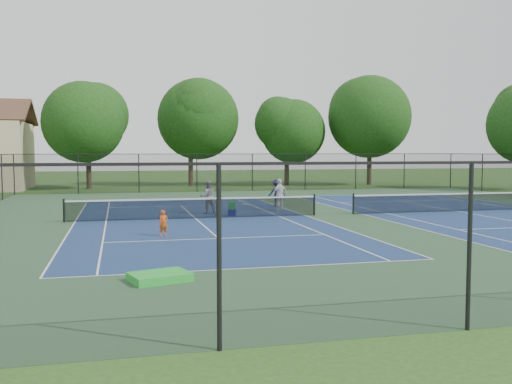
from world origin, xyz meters
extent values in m
plane|color=#234716|center=(0.00, 0.00, 0.00)|extent=(140.00, 140.00, 0.00)
cube|color=#29492A|center=(0.00, 0.00, 0.00)|extent=(36.00, 36.00, 0.01)
cube|color=navy|center=(-7.00, 0.00, 0.01)|extent=(10.97, 23.77, 0.00)
cube|color=white|center=(-7.00, 11.88, 0.01)|extent=(10.97, 0.06, 0.00)
cube|color=white|center=(-7.00, -11.88, 0.01)|extent=(10.97, 0.06, 0.00)
cube|color=white|center=(-12.48, 0.00, 0.01)|extent=(0.06, 23.77, 0.00)
cube|color=white|center=(-1.51, 0.00, 0.01)|extent=(0.06, 23.77, 0.00)
cube|color=white|center=(-11.12, 0.00, 0.01)|extent=(0.06, 23.77, 0.00)
cube|color=white|center=(-2.88, 0.00, 0.01)|extent=(0.06, 23.77, 0.00)
cube|color=white|center=(-7.00, 6.40, 0.01)|extent=(8.23, 0.06, 0.00)
cube|color=white|center=(-7.00, -6.40, 0.01)|extent=(8.23, 0.06, 0.00)
cube|color=white|center=(-7.00, 0.00, 0.01)|extent=(0.06, 12.80, 0.00)
cylinder|color=black|center=(-12.95, 0.00, 0.54)|extent=(0.10, 0.10, 1.07)
cylinder|color=black|center=(-1.05, 0.00, 0.54)|extent=(0.10, 0.10, 1.07)
cube|color=black|center=(-7.00, 0.00, 0.47)|extent=(11.90, 0.01, 0.90)
cube|color=white|center=(-7.00, 0.00, 0.95)|extent=(11.90, 0.04, 0.07)
cube|color=navy|center=(7.00, 0.00, 0.01)|extent=(10.97, 23.77, 0.00)
cube|color=white|center=(7.00, 11.88, 0.01)|extent=(10.97, 0.06, 0.00)
cube|color=white|center=(1.51, 0.00, 0.01)|extent=(0.06, 23.77, 0.00)
cube|color=white|center=(2.88, 0.00, 0.01)|extent=(0.06, 23.77, 0.00)
cube|color=white|center=(7.00, 6.40, 0.01)|extent=(8.23, 0.06, 0.00)
cube|color=white|center=(7.00, 0.00, 0.01)|extent=(0.06, 12.80, 0.00)
cylinder|color=black|center=(1.05, 0.00, 0.54)|extent=(0.10, 0.10, 1.07)
cube|color=black|center=(7.00, 0.00, 0.47)|extent=(11.90, 0.01, 0.90)
cube|color=white|center=(7.00, 0.00, 0.95)|extent=(11.90, 0.04, 0.07)
cylinder|color=black|center=(-18.00, 18.00, 1.50)|extent=(0.08, 0.08, 3.00)
cylinder|color=black|center=(-13.50, 18.00, 1.50)|extent=(0.08, 0.08, 3.00)
cylinder|color=black|center=(-9.00, 18.00, 1.50)|extent=(0.08, 0.08, 3.00)
cylinder|color=black|center=(-9.00, -18.00, 1.50)|extent=(0.08, 0.08, 3.00)
cylinder|color=black|center=(-4.50, 18.00, 1.50)|extent=(0.08, 0.08, 3.00)
cylinder|color=black|center=(-4.50, -18.00, 1.50)|extent=(0.08, 0.08, 3.00)
cylinder|color=black|center=(0.00, 18.00, 1.50)|extent=(0.08, 0.08, 3.00)
cylinder|color=black|center=(4.50, 18.00, 1.50)|extent=(0.08, 0.08, 3.00)
cylinder|color=black|center=(9.00, 18.00, 1.50)|extent=(0.08, 0.08, 3.00)
cylinder|color=black|center=(13.50, 18.00, 1.50)|extent=(0.08, 0.08, 3.00)
cylinder|color=black|center=(18.00, 18.00, 1.50)|extent=(0.08, 0.08, 3.00)
cylinder|color=black|center=(18.00, 13.50, 1.50)|extent=(0.08, 0.08, 3.00)
cylinder|color=black|center=(-18.00, 13.50, 1.50)|extent=(0.08, 0.08, 3.00)
cube|color=black|center=(0.00, 18.00, 1.50)|extent=(36.00, 0.01, 3.00)
cube|color=black|center=(0.00, 18.00, 3.00)|extent=(36.00, 0.05, 0.05)
cylinder|color=#2D2116|center=(-13.00, 24.00, 1.89)|extent=(0.44, 0.44, 3.78)
sphere|color=#12330E|center=(-13.00, 24.00, 5.65)|extent=(6.80, 6.80, 6.80)
sphere|color=#12330E|center=(-13.00, 24.00, 6.31)|extent=(5.58, 5.58, 5.58)
sphere|color=#12330E|center=(-13.00, 24.00, 6.98)|extent=(4.35, 4.35, 4.35)
cylinder|color=#2D2116|center=(-4.00, 26.00, 2.07)|extent=(0.44, 0.44, 4.14)
sphere|color=#12330E|center=(-4.00, 26.00, 6.23)|extent=(7.60, 7.60, 7.60)
sphere|color=#12330E|center=(-4.00, 26.00, 6.85)|extent=(6.23, 6.23, 6.23)
sphere|color=#12330E|center=(-4.00, 26.00, 7.48)|extent=(4.86, 4.86, 4.86)
cylinder|color=#2D2116|center=(5.00, 25.00, 1.71)|extent=(0.44, 0.44, 3.42)
sphere|color=#12330E|center=(5.00, 25.00, 5.07)|extent=(6.00, 6.00, 6.00)
sphere|color=#12330E|center=(5.00, 25.00, 5.77)|extent=(4.92, 4.92, 4.92)
sphere|color=#12330E|center=(5.00, 25.00, 6.48)|extent=(3.84, 3.84, 3.84)
cylinder|color=#2D2116|center=(13.00, 24.00, 2.16)|extent=(0.44, 0.44, 4.32)
sphere|color=#12330E|center=(13.00, 24.00, 6.46)|extent=(7.80, 7.80, 7.80)
sphere|color=#12330E|center=(13.00, 24.00, 7.08)|extent=(6.40, 6.40, 6.40)
sphere|color=#12330E|center=(13.00, 24.00, 7.69)|extent=(4.99, 4.99, 4.99)
imported|color=#E7570F|center=(-8.91, -5.27, 0.49)|extent=(0.41, 0.33, 0.99)
imported|color=gray|center=(-6.08, 2.13, 0.87)|extent=(0.91, 0.75, 1.74)
imported|color=silver|center=(-2.05, 2.79, 0.86)|extent=(1.09, 0.83, 1.72)
imported|color=#191836|center=(-1.70, 4.59, 0.80)|extent=(1.14, 0.80, 1.61)
cube|color=#151C93|center=(-5.07, 0.90, 0.16)|extent=(0.46, 0.40, 0.32)
cube|color=green|center=(-5.07, 0.90, 0.52)|extent=(0.40, 0.35, 0.39)
cube|color=green|center=(-9.59, -12.82, 0.11)|extent=(1.64, 1.38, 0.20)
camera|label=1|loc=(-10.53, -26.83, 3.19)|focal=40.00mm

